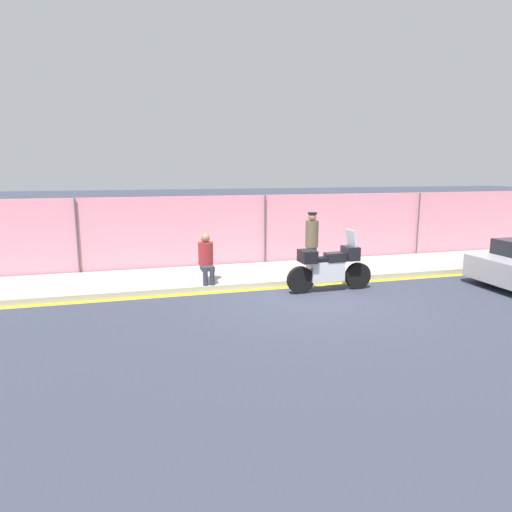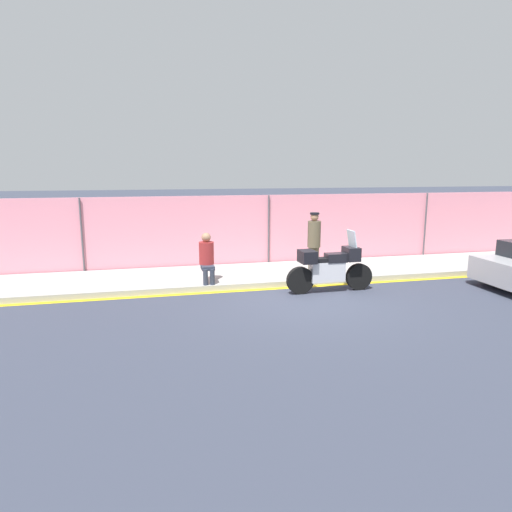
% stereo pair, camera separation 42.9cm
% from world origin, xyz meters
% --- Properties ---
extents(ground_plane, '(120.00, 120.00, 0.00)m').
position_xyz_m(ground_plane, '(0.00, 0.00, 0.00)').
color(ground_plane, '#333847').
extents(sidewalk, '(40.31, 2.52, 0.15)m').
position_xyz_m(sidewalk, '(0.00, 2.49, 0.08)').
color(sidewalk, '#9E9E99').
rests_on(sidewalk, ground_plane).
extents(curb_paint_stripe, '(40.31, 0.18, 0.01)m').
position_xyz_m(curb_paint_stripe, '(0.00, 1.14, 0.00)').
color(curb_paint_stripe, gold).
rests_on(curb_paint_stripe, ground_plane).
extents(storefront_fence, '(38.29, 0.17, 2.22)m').
position_xyz_m(storefront_fence, '(-0.00, 3.84, 1.11)').
color(storefront_fence, pink).
rests_on(storefront_fence, ground_plane).
extents(motorcycle, '(2.24, 0.51, 1.53)m').
position_xyz_m(motorcycle, '(0.70, 0.55, 0.62)').
color(motorcycle, black).
rests_on(motorcycle, ground_plane).
extents(officer_standing, '(0.36, 0.36, 1.68)m').
position_xyz_m(officer_standing, '(0.84, 2.01, 1.01)').
color(officer_standing, brown).
rests_on(officer_standing, sidewalk).
extents(person_seated_on_curb, '(0.38, 0.65, 1.26)m').
position_xyz_m(person_seated_on_curb, '(-2.18, 1.68, 0.84)').
color(person_seated_on_curb, '#2D3342').
rests_on(person_seated_on_curb, sidewalk).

